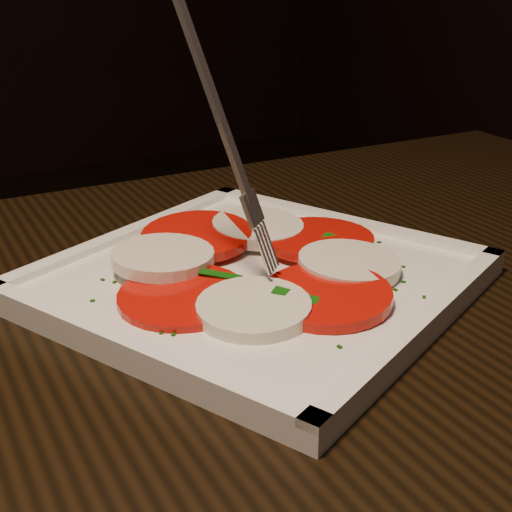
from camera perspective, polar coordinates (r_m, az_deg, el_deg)
The scene contains 4 objects.
table at distance 0.57m, azimuth 0.12°, elevation -14.92°, with size 1.26×0.89×0.75m.
plate at distance 0.57m, azimuth 0.00°, elevation -2.07°, with size 0.30×0.30×0.01m, color white.
caprese_salad at distance 0.57m, azimuth 0.01°, elevation -0.59°, with size 0.26×0.26×0.02m.
fork at distance 0.52m, azimuth -3.24°, elevation 9.30°, with size 0.03×0.07×0.19m, color white, non-canonical shape.
Camera 1 is at (-0.00, -0.45, 1.00)m, focal length 50.00 mm.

